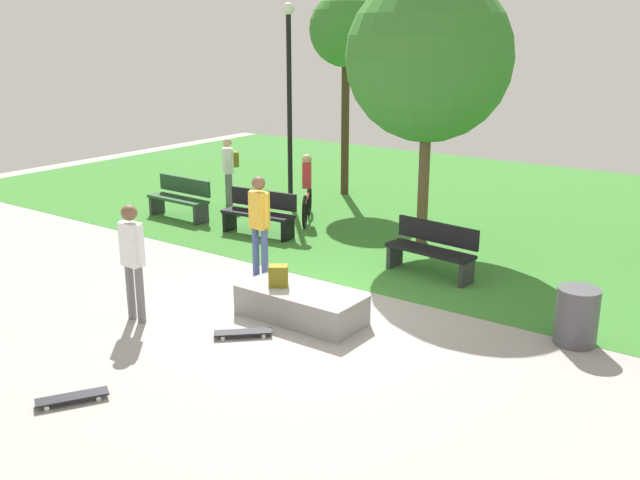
% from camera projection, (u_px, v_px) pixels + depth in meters
% --- Properties ---
extents(ground_plane, '(28.00, 28.00, 0.00)m').
position_uv_depth(ground_plane, '(319.00, 311.00, 10.79)').
color(ground_plane, '#9E9993').
extents(grass_lawn, '(26.60, 12.86, 0.01)m').
position_uv_depth(grass_lawn, '(508.00, 212.00, 16.67)').
color(grass_lawn, '#387A2D').
rests_on(grass_lawn, ground_plane).
extents(concrete_ledge, '(1.89, 0.84, 0.45)m').
position_uv_depth(concrete_ledge, '(301.00, 305.00, 10.43)').
color(concrete_ledge, gray).
rests_on(concrete_ledge, ground_plane).
extents(backpack_on_ledge, '(0.34, 0.32, 0.32)m').
position_uv_depth(backpack_on_ledge, '(278.00, 276.00, 10.49)').
color(backpack_on_ledge, olive).
rests_on(backpack_on_ledge, concrete_ledge).
extents(skater_performing_trick, '(0.43, 0.23, 1.74)m').
position_uv_depth(skater_performing_trick, '(132.00, 254.00, 10.15)').
color(skater_performing_trick, slate).
rests_on(skater_performing_trick, ground_plane).
extents(skater_watching, '(0.43, 0.23, 1.75)m').
position_uv_depth(skater_watching, '(259.00, 218.00, 12.05)').
color(skater_watching, '#3F5184').
rests_on(skater_watching, ground_plane).
extents(skateboard_by_ledge, '(0.72, 0.70, 0.08)m').
position_uv_depth(skateboard_by_ledge, '(243.00, 332.00, 9.86)').
color(skateboard_by_ledge, black).
rests_on(skateboard_by_ledge, ground_plane).
extents(skateboard_spare, '(0.58, 0.79, 0.08)m').
position_uv_depth(skateboard_spare, '(72.00, 397.00, 8.12)').
color(skateboard_spare, black).
rests_on(skateboard_spare, ground_plane).
extents(park_bench_near_path, '(1.64, 0.61, 0.91)m').
position_uv_depth(park_bench_near_path, '(260.00, 212.00, 14.70)').
color(park_bench_near_path, black).
rests_on(park_bench_near_path, ground_plane).
extents(park_bench_by_oak, '(1.64, 0.64, 0.91)m').
position_uv_depth(park_bench_by_oak, '(432.00, 248.00, 12.25)').
color(park_bench_by_oak, black).
rests_on(park_bench_by_oak, ground_plane).
extents(park_bench_far_left, '(1.61, 0.52, 0.91)m').
position_uv_depth(park_bench_far_left, '(180.00, 197.00, 16.00)').
color(park_bench_far_left, '#1E4223').
rests_on(park_bench_far_left, ground_plane).
extents(tree_leaning_ash, '(1.82, 1.82, 5.02)m').
position_uv_depth(tree_leaning_ash, '(346.00, 32.00, 17.37)').
color(tree_leaning_ash, '#42301E').
rests_on(tree_leaning_ash, grass_lawn).
extents(tree_young_birch, '(3.15, 3.15, 5.17)m').
position_uv_depth(tree_young_birch, '(429.00, 58.00, 13.28)').
color(tree_young_birch, brown).
rests_on(tree_young_birch, grass_lawn).
extents(lamp_post, '(0.28, 0.28, 4.71)m').
position_uv_depth(lamp_post, '(289.00, 85.00, 17.01)').
color(lamp_post, black).
rests_on(lamp_post, ground_plane).
extents(trash_bin, '(0.57, 0.57, 0.79)m').
position_uv_depth(trash_bin, '(577.00, 316.00, 9.56)').
color(trash_bin, '#4C4C51').
rests_on(trash_bin, ground_plane).
extents(pedestrian_with_backpack, '(0.43, 0.44, 1.63)m').
position_uv_depth(pedestrian_with_backpack, '(229.00, 166.00, 17.03)').
color(pedestrian_with_backpack, slate).
rests_on(pedestrian_with_backpack, ground_plane).
extents(cyclist_on_bicycle, '(1.01, 1.58, 1.52)m').
position_uv_depth(cyclist_on_bicycle, '(307.00, 193.00, 15.75)').
color(cyclist_on_bicycle, black).
rests_on(cyclist_on_bicycle, ground_plane).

